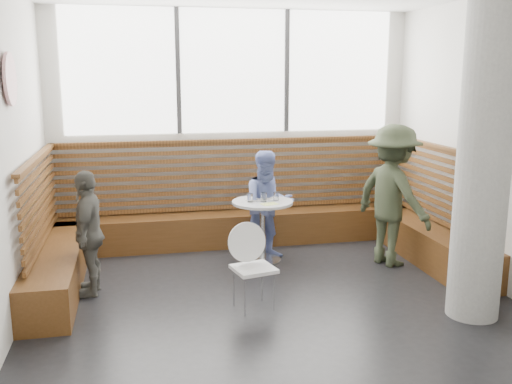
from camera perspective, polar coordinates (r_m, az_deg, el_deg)
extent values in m
cube|color=silver|center=(5.56, 2.16, 3.99)|extent=(5.00, 5.00, 3.20)
cube|color=black|center=(5.99, 2.04, -11.33)|extent=(5.00, 5.00, 0.01)
cube|color=white|center=(7.93, -2.29, 11.96)|extent=(4.50, 0.02, 1.65)
cube|color=#3F3F42|center=(7.82, -7.81, 11.86)|extent=(0.06, 0.04, 1.65)
cube|color=#3F3F42|center=(8.07, 3.10, 11.95)|extent=(0.06, 0.04, 1.65)
cube|color=#492B12|center=(7.99, -1.88, -3.64)|extent=(5.00, 0.50, 0.45)
cube|color=#492B12|center=(6.98, -18.96, -6.62)|extent=(0.50, 2.50, 0.45)
cube|color=#492B12|center=(7.80, 16.02, -4.49)|extent=(0.50, 2.50, 0.45)
cube|color=#4F2E13|center=(8.00, -2.13, 1.69)|extent=(4.88, 0.08, 0.98)
cube|color=#4F2E13|center=(6.82, -20.78, -0.86)|extent=(0.08, 2.38, 0.98)
cube|color=#4F2E13|center=(7.72, 17.44, 0.78)|extent=(0.08, 2.38, 0.98)
cylinder|color=gray|center=(5.77, 21.86, 3.43)|extent=(0.50, 0.50, 3.20)
cylinder|color=white|center=(5.84, -23.38, 10.32)|extent=(0.03, 0.50, 0.50)
cylinder|color=silver|center=(7.34, 0.64, -6.79)|extent=(0.48, 0.48, 0.03)
cylinder|color=silver|center=(7.23, 0.65, -3.94)|extent=(0.07, 0.07, 0.75)
cylinder|color=#B7B7BA|center=(7.13, 0.65, -1.03)|extent=(0.76, 0.76, 0.03)
cube|color=white|center=(5.79, -0.23, -7.69)|extent=(0.39, 0.38, 0.04)
cylinder|color=white|center=(5.87, -0.57, -4.99)|extent=(0.41, 0.09, 0.41)
cylinder|color=silver|center=(5.71, -1.53, -10.36)|extent=(0.02, 0.02, 0.40)
cylinder|color=silver|center=(5.77, 1.64, -10.11)|extent=(0.02, 0.02, 0.40)
cylinder|color=silver|center=(5.97, -2.03, -9.35)|extent=(0.02, 0.02, 0.40)
cylinder|color=silver|center=(6.03, 1.00, -9.13)|extent=(0.02, 0.02, 0.40)
imported|color=#343D28|center=(7.21, 13.52, -0.35)|extent=(1.01, 1.29, 1.75)
imported|color=#6B7ABB|center=(7.28, 1.21, -1.33)|extent=(0.71, 0.57, 1.40)
imported|color=#54534C|center=(6.36, -16.38, -3.95)|extent=(0.40, 0.82, 1.36)
cylinder|color=white|center=(7.19, -0.37, -0.73)|extent=(0.22, 0.22, 0.02)
cylinder|color=white|center=(7.31, 0.93, -0.52)|extent=(0.22, 0.22, 0.02)
cylinder|color=white|center=(7.07, -0.61, -0.58)|extent=(0.07, 0.07, 0.11)
cylinder|color=white|center=(7.08, 0.78, -0.53)|extent=(0.07, 0.07, 0.12)
cylinder|color=white|center=(7.15, 2.02, -0.43)|extent=(0.07, 0.07, 0.11)
cube|color=#A5C64C|center=(6.96, 1.36, -1.21)|extent=(0.23, 0.19, 0.00)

